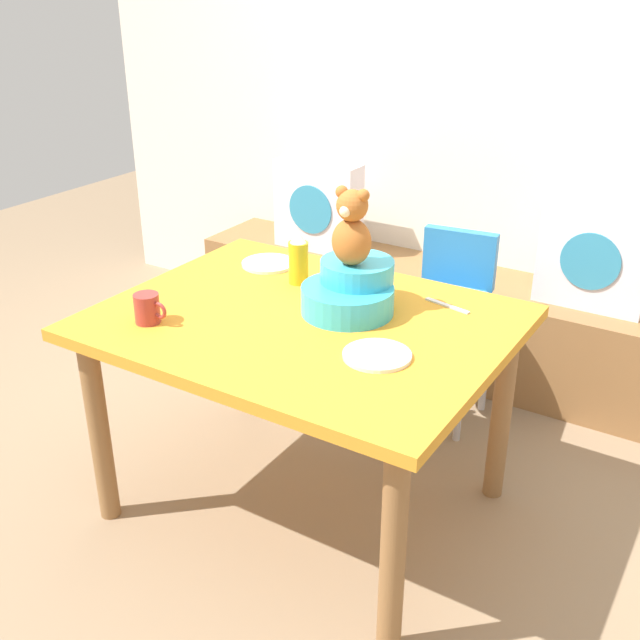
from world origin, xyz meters
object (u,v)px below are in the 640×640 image
(pillow_floral_right, at_px, (595,256))
(ketchup_bottle, at_px, (298,260))
(teddy_bear, at_px, (352,229))
(dinner_plate_near, at_px, (377,355))
(pillow_floral_left, at_px, (318,206))
(highchair, at_px, (448,303))
(dinner_plate_far, at_px, (268,264))
(infant_seat_teal, at_px, (351,290))
(dining_table, at_px, (304,344))
(coffee_mug, at_px, (148,308))

(pillow_floral_right, xyz_separation_m, ketchup_bottle, (-0.79, -1.00, 0.15))
(teddy_bear, bearing_deg, dinner_plate_near, -46.61)
(ketchup_bottle, height_order, dinner_plate_near, ketchup_bottle)
(pillow_floral_left, distance_m, highchair, 0.99)
(teddy_bear, bearing_deg, pillow_floral_left, 126.54)
(pillow_floral_left, distance_m, dinner_plate_far, 0.98)
(pillow_floral_right, distance_m, teddy_bear, 1.27)
(pillow_floral_right, bearing_deg, dinner_plate_far, -136.99)
(ketchup_bottle, bearing_deg, infant_seat_teal, -21.61)
(pillow_floral_left, relative_size, pillow_floral_right, 1.00)
(pillow_floral_left, xyz_separation_m, dining_table, (0.72, -1.23, -0.04))
(pillow_floral_right, xyz_separation_m, dining_table, (-0.62, -1.23, -0.04))
(highchair, bearing_deg, pillow_floral_left, 154.79)
(highchair, distance_m, infant_seat_teal, 0.75)
(pillow_floral_left, distance_m, teddy_bear, 1.42)
(infant_seat_teal, distance_m, teddy_bear, 0.21)
(pillow_floral_right, xyz_separation_m, teddy_bear, (-0.52, -1.11, 0.34))
(infant_seat_teal, bearing_deg, teddy_bear, -90.00)
(pillow_floral_right, height_order, teddy_bear, teddy_bear)
(pillow_floral_left, xyz_separation_m, ketchup_bottle, (0.55, -1.00, 0.15))
(dining_table, height_order, infant_seat_teal, infant_seat_teal)
(coffee_mug, distance_m, dinner_plate_near, 0.74)
(ketchup_bottle, xyz_separation_m, coffee_mug, (-0.22, -0.52, -0.04))
(pillow_floral_right, relative_size, dinner_plate_near, 2.20)
(highchair, bearing_deg, ketchup_bottle, -119.87)
(teddy_bear, distance_m, coffee_mug, 0.68)
(pillow_floral_right, distance_m, ketchup_bottle, 1.28)
(infant_seat_teal, relative_size, coffee_mug, 2.75)
(pillow_floral_left, height_order, dinner_plate_near, pillow_floral_left)
(teddy_bear, xyz_separation_m, ketchup_bottle, (-0.27, 0.11, -0.19))
(infant_seat_teal, distance_m, dinner_plate_near, 0.34)
(ketchup_bottle, distance_m, dinner_plate_far, 0.22)
(pillow_floral_left, height_order, dinner_plate_far, pillow_floral_left)
(dining_table, relative_size, teddy_bear, 5.13)
(pillow_floral_left, xyz_separation_m, highchair, (0.88, -0.42, -0.16))
(dining_table, relative_size, dinner_plate_far, 6.41)
(highchair, height_order, dinner_plate_far, highchair)
(dining_table, distance_m, teddy_bear, 0.41)
(teddy_bear, distance_m, dinner_plate_near, 0.43)
(teddy_bear, xyz_separation_m, coffee_mug, (-0.49, -0.42, -0.23))
(dining_table, distance_m, infant_seat_teal, 0.23)
(dining_table, bearing_deg, coffee_mug, -143.46)
(pillow_floral_right, relative_size, teddy_bear, 1.76)
(coffee_mug, bearing_deg, dinner_plate_near, 13.62)
(dinner_plate_near, relative_size, dinner_plate_far, 1.00)
(ketchup_bottle, bearing_deg, highchair, 60.13)
(infant_seat_teal, bearing_deg, ketchup_bottle, 158.39)
(dining_table, height_order, highchair, highchair)
(ketchup_bottle, relative_size, coffee_mug, 1.54)
(pillow_floral_left, bearing_deg, coffee_mug, -77.80)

